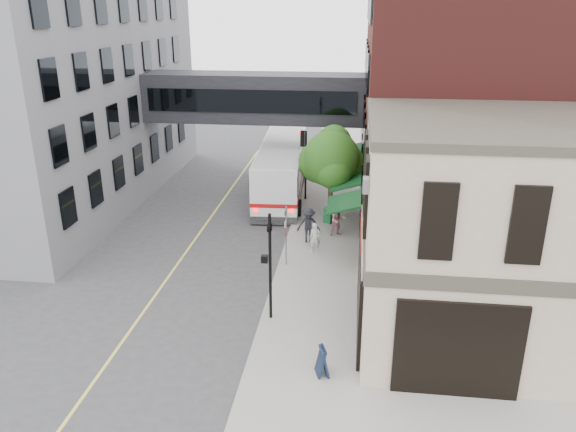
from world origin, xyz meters
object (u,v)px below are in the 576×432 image
(pedestrian_c, at_px, (308,225))
(newspaper_box, at_px, (328,215))
(bus, at_px, (282,166))
(pedestrian_b, at_px, (338,220))
(pedestrian_a, at_px, (315,238))
(sandwich_board, at_px, (322,361))

(pedestrian_c, height_order, newspaper_box, pedestrian_c)
(bus, xyz_separation_m, pedestrian_b, (4.09, -7.44, -0.83))
(pedestrian_c, distance_m, newspaper_box, 3.15)
(bus, bearing_deg, pedestrian_a, -72.89)
(pedestrian_a, distance_m, sandwich_board, 10.21)
(sandwich_board, bearing_deg, newspaper_box, 74.81)
(pedestrian_a, distance_m, pedestrian_b, 2.63)
(bus, xyz_separation_m, pedestrian_a, (3.03, -9.84, -0.96))
(pedestrian_c, bearing_deg, newspaper_box, 65.82)
(newspaper_box, bearing_deg, pedestrian_b, -47.39)
(bus, xyz_separation_m, newspaper_box, (3.47, -5.60, -1.28))
(pedestrian_a, bearing_deg, bus, 101.91)
(bus, distance_m, pedestrian_a, 10.34)
(pedestrian_b, xyz_separation_m, newspaper_box, (-0.62, 1.84, -0.45))
(pedestrian_a, xyz_separation_m, pedestrian_b, (1.06, 2.40, 0.13))
(pedestrian_c, relative_size, newspaper_box, 2.10)
(bus, relative_size, sandwich_board, 12.07)
(pedestrian_c, bearing_deg, bus, 99.25)
(newspaper_box, bearing_deg, bus, 145.77)
(pedestrian_a, bearing_deg, sandwich_board, -89.33)
(pedestrian_b, relative_size, newspaper_box, 1.98)
(bus, bearing_deg, pedestrian_c, -73.28)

